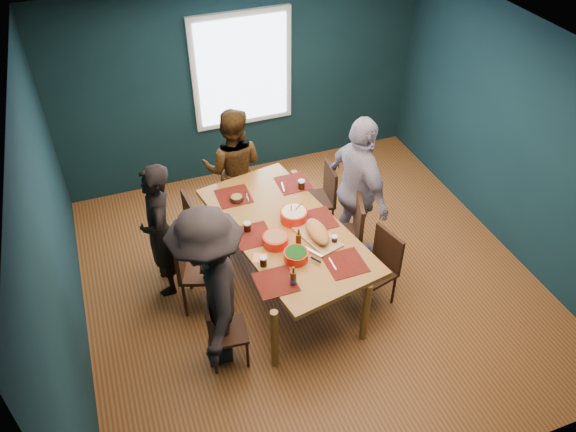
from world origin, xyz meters
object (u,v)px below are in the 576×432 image
person_right (358,190)px  chair_left_far (199,222)px  dining_table (285,233)px  chair_right_near (380,263)px  chair_left_mid (193,262)px  person_near_left (211,291)px  chair_right_far (322,194)px  bowl_herbs (296,255)px  chair_right_mid (348,231)px  cutting_board (317,233)px  chair_left_near (219,328)px  person_back (233,168)px  bowl_dumpling (294,215)px  person_far_left (160,231)px  bowl_salad (276,240)px

person_right → chair_left_far: bearing=65.7°
dining_table → chair_right_near: chair_right_near is taller
chair_left_far → chair_left_mid: chair_left_mid is taller
chair_right_near → person_right: person_right is taller
chair_left_far → person_near_left: 1.52m
chair_right_far → bowl_herbs: 1.57m
chair_right_mid → cutting_board: (-0.48, -0.24, 0.31)m
person_right → cutting_board: person_right is taller
chair_left_near → chair_right_mid: 1.86m
chair_left_mid → dining_table: bearing=15.7°
person_back → person_near_left: 2.15m
chair_right_mid → person_right: bearing=67.5°
bowl_dumpling → person_near_left: bearing=-145.3°
chair_left_mid → chair_right_mid: bearing=16.5°
chair_left_mid → chair_right_far: 1.92m
chair_right_mid → person_back: person_back is taller
person_right → cutting_board: 0.88m
chair_left_far → chair_right_far: size_ratio=0.99×
chair_left_far → chair_left_near: (-0.18, -1.55, -0.05)m
chair_left_near → person_back: 2.25m
chair_left_mid → chair_right_mid: size_ratio=1.01×
chair_left_near → person_far_left: size_ratio=0.51×
chair_left_far → cutting_board: 1.53m
dining_table → person_back: person_back is taller
person_far_left → bowl_herbs: size_ratio=6.57×
chair_right_near → bowl_salad: bearing=147.9°
dining_table → person_near_left: bearing=-155.8°
cutting_board → chair_right_far: bearing=47.7°
bowl_herbs → bowl_salad: bearing=111.8°
person_right → bowl_dumpling: size_ratio=6.14×
chair_right_near → bowl_herbs: (-0.95, 0.06, 0.37)m
chair_right_mid → chair_right_near: 0.54m
chair_right_far → person_right: 0.69m
cutting_board → person_far_left: bearing=138.6°
chair_right_far → bowl_salad: size_ratio=3.43×
chair_left_near → bowl_dumpling: bearing=44.4°
chair_right_far → person_far_left: 2.08m
chair_right_far → chair_right_mid: bearing=-86.9°
chair_left_near → person_right: person_right is taller
chair_right_mid → person_right: 0.48m
dining_table → cutting_board: (0.25, -0.27, 0.15)m
chair_right_mid → chair_right_near: bearing=-56.0°
dining_table → chair_left_far: 1.13m
chair_right_far → person_near_left: 2.32m
chair_left_far → chair_right_near: (1.66, -1.33, -0.01)m
chair_left_near → bowl_salad: 1.05m
person_near_left → bowl_salad: size_ratio=6.84×
person_near_left → chair_left_mid: bearing=-167.9°
person_back → person_near_left: bearing=90.8°
person_near_left → chair_left_near: bearing=21.3°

